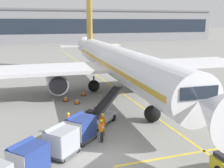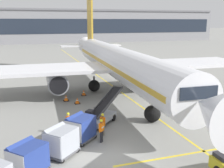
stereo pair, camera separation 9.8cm
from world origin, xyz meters
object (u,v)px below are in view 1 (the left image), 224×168
object	(u,v)px
baggage_cart_second	(61,141)
ground_crew_by_loader	(79,123)
safety_cone_wingtip	(77,101)
belt_loader	(101,114)
baggage_cart_third	(28,158)
parked_airplane	(117,63)
ground_crew_marshaller	(69,122)
safety_cone_engine_keepout	(66,98)
ground_crew_wingwalker	(103,123)
safety_cone_nose_mark	(83,93)
ground_crew_by_carts	(102,129)
baggage_cart_lead	(81,127)

from	to	relation	value
baggage_cart_second	ground_crew_by_loader	world-z (taller)	baggage_cart_second
baggage_cart_second	safety_cone_wingtip	distance (m)	11.31
ground_crew_by_loader	belt_loader	bearing A→B (deg)	41.47
baggage_cart_third	safety_cone_wingtip	bearing A→B (deg)	67.45
parked_airplane	ground_crew_marshaller	world-z (taller)	parked_airplane
parked_airplane	belt_loader	bearing A→B (deg)	-116.68
baggage_cart_third	ground_crew_by_loader	distance (m)	5.93
ground_crew_by_loader	safety_cone_engine_keepout	distance (m)	9.50
baggage_cart_second	ground_crew_by_loader	size ratio (longest dim) A/B	1.46
ground_crew_wingwalker	safety_cone_nose_mark	distance (m)	11.70
safety_cone_wingtip	ground_crew_wingwalker	bearing A→B (deg)	-87.95
baggage_cart_third	safety_cone_wingtip	xyz separation A→B (m)	(5.23, 12.58, -0.68)
belt_loader	parked_airplane	bearing A→B (deg)	63.32
baggage_cart_second	ground_crew_marshaller	bearing A→B (deg)	72.70
belt_loader	ground_crew_wingwalker	size ratio (longest dim) A/B	2.74
ground_crew_marshaller	safety_cone_engine_keepout	xyz separation A→B (m)	(1.15, 9.03, -0.67)
parked_airplane	safety_cone_nose_mark	distance (m)	5.47
parked_airplane	belt_loader	size ratio (longest dim) A/B	8.92
ground_crew_by_carts	ground_crew_marshaller	size ratio (longest dim) A/B	1.00
parked_airplane	baggage_cart_second	bearing A→B (deg)	-121.66
ground_crew_wingwalker	ground_crew_marshaller	bearing A→B (deg)	157.63
baggage_cart_third	ground_crew_by_loader	size ratio (longest dim) A/B	1.46
baggage_cart_second	safety_cone_engine_keepout	size ratio (longest dim) A/B	3.74
ground_crew_wingwalker	safety_cone_engine_keepout	xyz separation A→B (m)	(-1.29, 10.03, -0.67)
baggage_cart_lead	ground_crew_wingwalker	xyz separation A→B (m)	(1.80, 0.40, -0.00)
baggage_cart_second	safety_cone_nose_mark	size ratio (longest dim) A/B	3.83
safety_cone_wingtip	safety_cone_engine_keepout	bearing A→B (deg)	125.15
parked_airplane	ground_crew_wingwalker	size ratio (longest dim) A/B	24.40
belt_loader	safety_cone_wingtip	xyz separation A→B (m)	(-0.89, 6.07, -0.48)
ground_crew_by_carts	safety_cone_engine_keepout	size ratio (longest dim) A/B	2.56
parked_airplane	baggage_cart_lead	bearing A→B (deg)	-119.86
belt_loader	safety_cone_nose_mark	size ratio (longest dim) A/B	7.17
baggage_cart_lead	ground_crew_wingwalker	world-z (taller)	baggage_cart_lead
parked_airplane	safety_cone_wingtip	world-z (taller)	parked_airplane
baggage_cart_lead	safety_cone_nose_mark	world-z (taller)	baggage_cart_lead
baggage_cart_second	safety_cone_wingtip	xyz separation A→B (m)	(3.13, 10.84, -0.68)
ground_crew_by_carts	safety_cone_nose_mark	bearing A→B (deg)	83.54
belt_loader	safety_cone_wingtip	distance (m)	6.15
belt_loader	baggage_cart_third	xyz separation A→B (m)	(-6.12, -6.52, 0.20)
baggage_cart_lead	ground_crew_marshaller	distance (m)	1.55
ground_crew_by_carts	parked_airplane	bearing A→B (deg)	66.38
baggage_cart_lead	ground_crew_marshaller	xyz separation A→B (m)	(-0.64, 1.41, -0.00)
parked_airplane	safety_cone_wingtip	distance (m)	7.41
parked_airplane	safety_cone_wingtip	size ratio (longest dim) A/B	64.83
belt_loader	ground_crew_wingwalker	distance (m)	2.64
parked_airplane	belt_loader	xyz separation A→B (m)	(-4.77, -9.49, -2.84)
belt_loader	baggage_cart_lead	size ratio (longest dim) A/B	1.87
baggage_cart_lead	safety_cone_wingtip	size ratio (longest dim) A/B	3.89
belt_loader	baggage_cart_lead	bearing A→B (deg)	-128.77
baggage_cart_third	parked_airplane	bearing A→B (deg)	55.78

